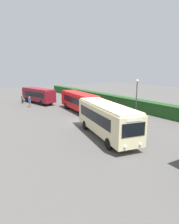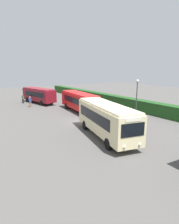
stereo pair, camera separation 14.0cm
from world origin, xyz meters
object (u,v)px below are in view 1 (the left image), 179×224
(bus_maroon, at_px, (38,95))
(traffic_cone, at_px, (121,110))
(person_left, at_px, (22,99))
(person_center, at_px, (30,102))
(person_right, at_px, (89,102))
(bus_red, at_px, (79,101))
(bus_cream, at_px, (106,118))
(lamppost, at_px, (137,93))

(bus_maroon, bearing_deg, traffic_cone, -163.59)
(person_left, xyz_separation_m, person_center, (4.83, -0.02, 0.14))
(person_right, bearing_deg, traffic_cone, -27.56)
(bus_red, distance_m, person_right, 3.28)
(person_right, bearing_deg, bus_cream, -77.21)
(bus_cream, bearing_deg, person_left, -163.00)
(bus_maroon, xyz_separation_m, bus_cream, (22.28, -0.85, 0.20))
(person_center, xyz_separation_m, traffic_cone, (11.88, 10.66, -0.72))
(traffic_cone, bearing_deg, person_right, -157.31)
(bus_red, height_order, person_left, bus_red)
(lamppost, bearing_deg, person_center, -144.30)
(bus_red, xyz_separation_m, person_left, (-12.62, -5.48, -0.85))
(bus_maroon, xyz_separation_m, lamppost, (17.96, 8.08, 1.58))
(traffic_cone, bearing_deg, bus_red, -128.41)
(person_center, xyz_separation_m, person_right, (6.34, 8.34, -0.04))
(person_center, xyz_separation_m, lamppost, (14.92, 10.72, 2.27))
(bus_cream, bearing_deg, person_right, 165.84)
(bus_red, xyz_separation_m, person_center, (-7.79, -5.49, -0.71))
(bus_cream, relative_size, person_center, 5.15)
(bus_red, relative_size, bus_cream, 1.01)
(bus_maroon, relative_size, person_left, 5.27)
(person_left, height_order, traffic_cone, person_left)
(person_left, relative_size, lamppost, 0.32)
(bus_maroon, bearing_deg, person_right, -160.54)
(traffic_cone, bearing_deg, lamppost, 1.10)
(bus_red, xyz_separation_m, bus_cream, (11.45, -3.71, 0.18))
(bus_maroon, relative_size, bus_cream, 0.90)
(bus_cream, bearing_deg, lamppost, 128.61)
(bus_cream, distance_m, person_right, 14.50)
(person_left, relative_size, person_right, 0.91)
(person_center, bearing_deg, bus_cream, -40.05)
(person_right, distance_m, lamppost, 9.19)
(bus_red, distance_m, bus_cream, 12.04)
(bus_maroon, relative_size, traffic_cone, 14.90)
(bus_maroon, distance_m, person_left, 3.28)
(bus_cream, bearing_deg, bus_maroon, -169.39)
(bus_maroon, bearing_deg, bus_red, -177.06)
(person_right, bearing_deg, lamppost, -34.76)
(bus_maroon, xyz_separation_m, person_right, (9.38, 5.71, -0.73))
(person_left, relative_size, person_center, 0.88)
(person_left, distance_m, lamppost, 22.59)
(bus_cream, bearing_deg, bus_red, 174.84)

